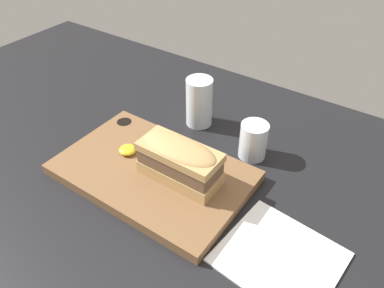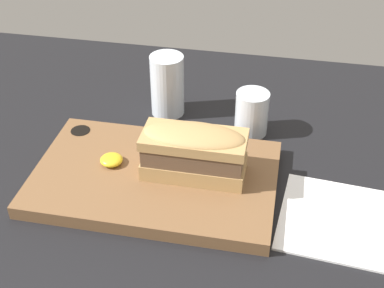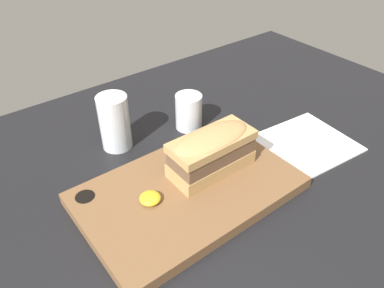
{
  "view_description": "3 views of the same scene",
  "coord_description": "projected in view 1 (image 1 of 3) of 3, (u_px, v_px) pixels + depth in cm",
  "views": [
    {
      "loc": [
        42.71,
        -38.5,
        55.85
      ],
      "look_at": [
        10.39,
        8.19,
        10.3
      ],
      "focal_mm": 35.0,
      "sensor_mm": 36.0,
      "label": 1
    },
    {
      "loc": [
        22.79,
        -60.91,
        58.5
      ],
      "look_at": [
        9.55,
        5.97,
        8.77
      ],
      "focal_mm": 50.0,
      "sensor_mm": 36.0,
      "label": 2
    },
    {
      "loc": [
        -25.73,
        -36.35,
        50.77
      ],
      "look_at": [
        8.55,
        8.08,
        8.76
      ],
      "focal_mm": 35.0,
      "sensor_mm": 36.0,
      "label": 3
    }
  ],
  "objects": [
    {
      "name": "water_glass",
      "position": [
        199.0,
        105.0,
        0.89
      ],
      "size": [
        6.36,
        6.36,
        11.97
      ],
      "color": "silver",
      "rests_on": "dining_table"
    },
    {
      "name": "napkin",
      "position": [
        281.0,
        255.0,
        0.63
      ],
      "size": [
        20.19,
        18.92,
        0.4
      ],
      "rotation": [
        0.0,
        0.0,
        -0.09
      ],
      "color": "white",
      "rests_on": "dining_table"
    },
    {
      "name": "serving_board",
      "position": [
        153.0,
        172.0,
        0.77
      ],
      "size": [
        38.87,
        24.65,
        2.33
      ],
      "color": "brown",
      "rests_on": "dining_table"
    },
    {
      "name": "dining_table",
      "position": [
        129.0,
        181.0,
        0.78
      ],
      "size": [
        158.63,
        104.93,
        2.0
      ],
      "color": "black",
      "rests_on": "ground"
    },
    {
      "name": "sandwich",
      "position": [
        180.0,
        160.0,
        0.71
      ],
      "size": [
        16.19,
        7.26,
        8.52
      ],
      "rotation": [
        0.0,
        0.0,
        0.0
      ],
      "color": "tan",
      "rests_on": "serving_board"
    },
    {
      "name": "mustard_dollop",
      "position": [
        128.0,
        150.0,
        0.8
      ],
      "size": [
        3.69,
        3.69,
        1.48
      ],
      "color": "gold",
      "rests_on": "serving_board"
    },
    {
      "name": "wine_glass",
      "position": [
        253.0,
        142.0,
        0.81
      ],
      "size": [
        6.03,
        6.03,
        8.19
      ],
      "color": "silver",
      "rests_on": "dining_table"
    }
  ]
}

